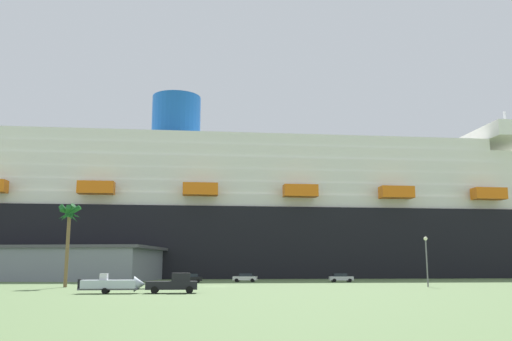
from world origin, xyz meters
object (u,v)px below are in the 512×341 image
at_px(pickup_truck, 173,284).
at_px(parked_car_silver_sedan, 340,278).
at_px(palm_tree, 68,218).
at_px(street_lamp, 425,253).
at_px(small_boat_on_trailer, 114,285).
at_px(parked_car_black_coupe, 189,278).
at_px(cruise_ship, 290,221).
at_px(parked_car_white_van, 244,277).

relative_size(pickup_truck, parked_car_silver_sedan, 1.34).
distance_m(palm_tree, parked_car_silver_sedan, 49.72).
bearing_deg(street_lamp, small_boat_on_trailer, -155.06).
distance_m(small_boat_on_trailer, parked_car_black_coupe, 37.72).
relative_size(pickup_truck, street_lamp, 0.81).
distance_m(cruise_ship, small_boat_on_trailer, 88.80).
bearing_deg(parked_car_silver_sedan, small_boat_on_trailer, -126.78).
bearing_deg(small_boat_on_trailer, palm_tree, 123.40).
xyz_separation_m(parked_car_black_coupe, parked_car_silver_sedan, (27.35, 4.02, 0.00)).
relative_size(palm_tree, parked_car_black_coupe, 2.69).
bearing_deg(street_lamp, parked_car_black_coupe, 152.36).
bearing_deg(pickup_truck, parked_car_black_coupe, 94.03).
height_order(pickup_truck, parked_car_white_van, pickup_truck).
relative_size(cruise_ship, parked_car_silver_sedan, 55.95).
height_order(small_boat_on_trailer, street_lamp, street_lamp).
distance_m(street_lamp, parked_car_black_coupe, 41.07).
relative_size(cruise_ship, street_lamp, 33.97).
distance_m(pickup_truck, parked_car_white_van, 42.11).
distance_m(small_boat_on_trailer, parked_car_silver_sedan, 51.89).
distance_m(cruise_ship, parked_car_black_coupe, 53.03).
bearing_deg(parked_car_silver_sedan, pickup_truck, -121.23).
height_order(cruise_ship, palm_tree, cruise_ship).
xyz_separation_m(palm_tree, parked_car_white_van, (24.88, 24.82, -8.85)).
bearing_deg(pickup_truck, cruise_ship, 77.49).
distance_m(parked_car_black_coupe, parked_car_silver_sedan, 27.64).
height_order(cruise_ship, street_lamp, cruise_ship).
distance_m(palm_tree, parked_car_white_van, 36.24).
height_order(street_lamp, parked_car_black_coupe, street_lamp).
height_order(parked_car_white_van, parked_car_silver_sedan, same).
height_order(pickup_truck, street_lamp, street_lamp).
bearing_deg(small_boat_on_trailer, street_lamp, 24.94).
bearing_deg(parked_car_black_coupe, parked_car_white_van, 25.95).
height_order(parked_car_black_coupe, parked_car_white_van, same).
relative_size(pickup_truck, small_boat_on_trailer, 0.72).
bearing_deg(parked_car_white_van, palm_tree, -135.07).
bearing_deg(parked_car_white_van, parked_car_black_coupe, -154.05).
bearing_deg(small_boat_on_trailer, parked_car_silver_sedan, 53.22).
bearing_deg(palm_tree, cruise_ship, 61.44).
relative_size(street_lamp, parked_car_black_coupe, 1.63).
relative_size(pickup_truck, palm_tree, 0.49).
bearing_deg(parked_car_black_coupe, parked_car_silver_sedan, 8.37).
relative_size(street_lamp, parked_car_white_van, 1.55).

